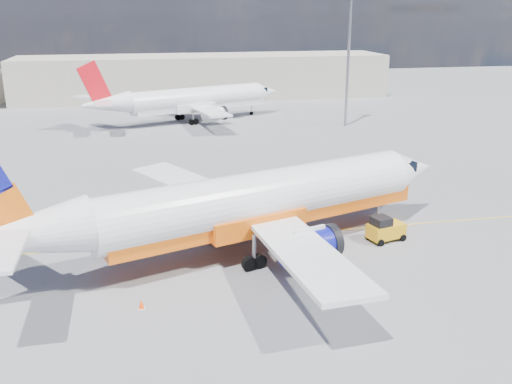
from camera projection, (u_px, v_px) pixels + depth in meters
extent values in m
plane|color=slate|center=(255.00, 253.00, 40.43)|extent=(240.00, 240.00, 0.00)
cube|color=yellow|center=(248.00, 237.00, 43.23)|extent=(70.00, 0.15, 0.01)
cube|color=#B5AE9B|center=(204.00, 76.00, 110.10)|extent=(70.00, 14.00, 8.00)
cylinder|color=white|center=(262.00, 197.00, 39.87)|extent=(23.95, 11.32, 3.72)
cone|color=white|center=(410.00, 169.00, 46.72)|extent=(5.34, 4.94, 3.72)
cone|color=white|center=(22.00, 236.00, 32.11)|extent=(8.38, 5.82, 3.53)
cube|color=black|center=(397.00, 165.00, 45.80)|extent=(2.57, 2.98, 0.77)
cube|color=#E75F0E|center=(269.00, 213.00, 40.52)|extent=(23.74, 10.70, 1.31)
cube|color=white|center=(195.00, 186.00, 45.66)|extent=(10.07, 12.91, 0.88)
cube|color=white|center=(306.00, 253.00, 33.10)|extent=(4.62, 13.37, 0.88)
cylinder|color=navy|center=(236.00, 203.00, 44.79)|extent=(4.40, 3.24, 2.08)
cylinder|color=navy|center=(309.00, 246.00, 36.72)|extent=(4.40, 3.24, 2.08)
cylinder|color=black|center=(255.00, 200.00, 45.63)|extent=(1.26, 2.35, 2.30)
cylinder|color=black|center=(330.00, 241.00, 37.56)|extent=(1.26, 2.35, 2.30)
cylinder|color=gray|center=(378.00, 206.00, 45.93)|extent=(0.25, 0.25, 2.30)
cylinder|color=black|center=(377.00, 218.00, 46.25)|extent=(0.66, 0.45, 0.61)
cylinder|color=black|center=(218.00, 236.00, 42.03)|extent=(1.07, 0.71, 0.98)
cylinder|color=black|center=(254.00, 262.00, 37.72)|extent=(1.07, 0.71, 0.98)
cylinder|color=white|center=(197.00, 98.00, 86.73)|extent=(21.21, 10.94, 3.32)
cone|color=white|center=(266.00, 92.00, 93.30)|extent=(4.85, 4.52, 3.32)
cone|color=white|center=(107.00, 104.00, 79.30)|extent=(7.51, 5.43, 3.15)
cube|color=black|center=(259.00, 89.00, 92.43)|extent=(2.37, 2.70, 0.68)
cube|color=white|center=(200.00, 105.00, 87.33)|extent=(20.99, 10.40, 1.17)
cube|color=white|center=(170.00, 99.00, 91.70)|extent=(9.34, 11.36, 0.78)
cube|color=white|center=(211.00, 111.00, 80.79)|extent=(4.61, 12.02, 0.78)
cylinder|color=white|center=(188.00, 106.00, 91.05)|extent=(3.95, 3.01, 1.86)
cylinder|color=white|center=(214.00, 114.00, 84.03)|extent=(3.95, 3.01, 1.86)
cylinder|color=black|center=(196.00, 105.00, 91.86)|extent=(1.20, 2.09, 2.05)
cylinder|color=black|center=(224.00, 113.00, 84.84)|extent=(1.20, 2.09, 2.05)
cube|color=red|center=(94.00, 83.00, 77.63)|extent=(4.37, 1.95, 6.09)
cube|color=white|center=(89.00, 97.00, 80.85)|extent=(4.76, 5.13, 0.18)
cube|color=white|center=(103.00, 103.00, 75.86)|extent=(2.44, 5.00, 0.18)
cylinder|color=gray|center=(251.00, 107.00, 92.49)|extent=(0.23, 0.23, 2.05)
cylinder|color=black|center=(251.00, 113.00, 92.78)|extent=(0.59, 0.42, 0.55)
cylinder|color=black|center=(180.00, 117.00, 88.54)|extent=(0.95, 0.67, 0.88)
cylinder|color=black|center=(194.00, 122.00, 84.79)|extent=(0.95, 0.67, 0.88)
cylinder|color=black|center=(368.00, 236.00, 42.69)|extent=(0.56, 0.34, 0.52)
cylinder|color=black|center=(381.00, 243.00, 41.46)|extent=(0.56, 0.34, 0.52)
cylinder|color=black|center=(390.00, 231.00, 43.60)|extent=(0.56, 0.34, 0.52)
cylinder|color=black|center=(403.00, 238.00, 42.37)|extent=(0.56, 0.34, 0.52)
cube|color=gold|center=(386.00, 230.00, 42.37)|extent=(3.01, 2.14, 1.04)
cube|color=black|center=(381.00, 221.00, 41.89)|extent=(1.54, 1.54, 0.63)
cube|color=white|center=(142.00, 308.00, 32.89)|extent=(0.42, 0.42, 0.04)
cone|color=#FF480A|center=(141.00, 304.00, 32.80)|extent=(0.36, 0.36, 0.55)
cylinder|color=gray|center=(348.00, 60.00, 81.13)|extent=(0.42, 0.42, 19.01)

